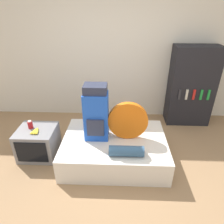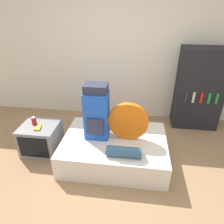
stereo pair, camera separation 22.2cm
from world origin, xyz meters
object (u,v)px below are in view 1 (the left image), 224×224
tent_bag (128,121)px  bookshelf (191,87)px  canister (30,125)px  television (38,142)px  backpack (96,113)px  sleeping_roll (126,151)px

tent_bag → bookshelf: 1.70m
tent_bag → canister: bearing=178.3°
television → canister: bearing=153.3°
backpack → bookshelf: bookshelf is taller
tent_bag → backpack: bearing=179.8°
tent_bag → canister: tent_bag is taller
backpack → television: backpack is taller
bookshelf → sleeping_roll: bearing=-128.7°
backpack → bookshelf: size_ratio=0.55×
backpack → tent_bag: bearing=-0.2°
television → bookshelf: size_ratio=0.38×
canister → bookshelf: (2.71, 1.12, 0.22)m
canister → backpack: bearing=-2.3°
backpack → sleeping_roll: backpack is taller
bookshelf → backpack: bearing=-145.5°
backpack → sleeping_roll: (0.43, -0.41, -0.33)m
sleeping_roll → bookshelf: 2.04m
sleeping_roll → canister: bearing=162.7°
canister → bookshelf: bearing=22.5°
backpack → tent_bag: 0.47m
backpack → television: 1.07m
television → bookshelf: bookshelf is taller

